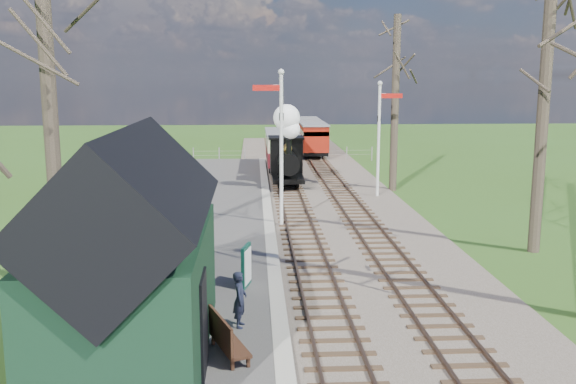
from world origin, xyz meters
The scene contains 18 objects.
distant_hills centered at (1.40, 64.38, -16.21)m, with size 114.40×48.00×22.02m.
ballast_bed centered at (1.30, 22.00, 0.05)m, with size 8.00×60.00×0.10m, color brown.
track_near centered at (0.00, 22.00, 0.10)m, with size 1.60×60.00×0.15m.
track_far centered at (2.60, 22.00, 0.10)m, with size 1.60×60.00×0.15m.
platform centered at (-3.50, 14.00, 0.10)m, with size 5.00×44.00×0.20m, color #474442.
coping_strip centered at (-1.20, 14.00, 0.10)m, with size 0.40×44.00×0.21m, color #B2AD9E.
station_shed centered at (-4.30, 4.00, 2.27)m, with size 3.25×6.30×4.78m.
semaphore_near centered at (-0.77, 16.00, 3.62)m, with size 1.22×0.24×6.22m.
semaphore_far centered at (4.37, 22.00, 3.35)m, with size 1.22×0.24×5.72m.
bare_trees centered at (1.33, 10.10, 5.21)m, with size 15.51×22.39×12.00m.
fence_line centered at (0.30, 36.00, 0.55)m, with size 12.60×0.08×1.00m.
locomotive centered at (-0.01, 25.04, 2.01)m, with size 1.74×4.05×4.34m.
coach centered at (0.00, 31.10, 1.47)m, with size 2.03×6.94×2.13m.
red_carriage_a centered at (2.60, 37.94, 1.41)m, with size 1.92×4.75×2.02m.
red_carriage_b centered at (2.60, 43.44, 1.41)m, with size 1.92×4.75×2.02m.
sign_board centered at (-2.01, 8.23, 0.79)m, with size 0.28×0.80×1.18m.
bench centered at (-2.42, 3.75, 0.62)m, with size 0.95×1.62×0.89m.
person centered at (-2.13, 5.35, 0.86)m, with size 0.48×0.32×1.33m, color #1B1E31.
Camera 1 is at (-1.78, -8.84, 5.97)m, focal length 40.00 mm.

